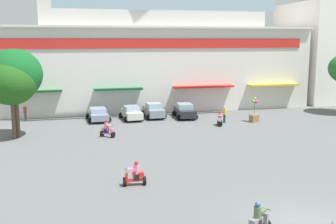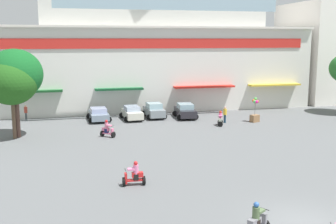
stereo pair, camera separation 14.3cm
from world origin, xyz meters
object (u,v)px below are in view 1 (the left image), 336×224
Objects in this scene: parked_car_3 at (185,111)px; scooter_rider_5 at (220,120)px; parked_car_0 at (98,114)px; scooter_rider_1 at (107,130)px; scooter_rider_2 at (135,176)px; pedestrian_1 at (25,112)px; scooter_rider_4 at (258,221)px; parked_car_2 at (154,110)px; pedestrian_0 at (224,114)px; plaza_tree_0 at (11,81)px; balloon_vendor_cart at (254,113)px; parked_car_1 at (131,113)px; plaza_tree_2 at (14,75)px.

parked_car_3 is 2.75× the size of scooter_rider_5.
parked_car_0 is 7.68m from scooter_rider_1.
scooter_rider_2 is 18.60m from scooter_rider_5.
scooter_rider_4 is at bearing -67.51° from pedestrian_1.
scooter_rider_4 is at bearing -92.50° from parked_car_2.
pedestrian_0 is at bearing -34.75° from parked_car_2.
scooter_rider_1 is 11.59m from scooter_rider_5.
scooter_rider_5 is (5.55, -5.65, -0.21)m from parked_car_2.
parked_car_0 is at bearing 176.15° from parked_car_3.
plaza_tree_0 is 23.72m from balloon_vendor_cart.
scooter_rider_1 reaches higher than parked_car_1.
parked_car_2 is at bearing 87.50° from scooter_rider_4.
scooter_rider_5 is at bearing 73.24° from scooter_rider_4.
parked_car_1 is 2.57m from parked_car_2.
plaza_tree_2 is 19.55m from scooter_rider_5.
scooter_rider_4 is at bearing -114.98° from balloon_vendor_cart.
pedestrian_0 is (7.70, 23.65, 0.31)m from scooter_rider_4.
parked_car_2 is at bearing 145.25° from pedestrian_0.
plaza_tree_2 is 17.16m from scooter_rider_2.
scooter_rider_4 is (-4.49, -27.19, -0.15)m from parked_car_3.
scooter_rider_2 is (-2.91, -20.16, -0.15)m from parked_car_1.
plaza_tree_2 is 8.83m from pedestrian_1.
parked_car_3 is at bearing -16.23° from parked_car_2.
scooter_rider_2 is at bearing -61.09° from plaza_tree_2.
scooter_rider_2 is at bearing -70.01° from pedestrian_1.
parked_car_0 is 7.60m from pedestrian_1.
plaza_tree_0 is at bearing -161.10° from parked_car_3.
parked_car_1 is at bearing 27.95° from plaza_tree_2.
scooter_rider_1 is at bearing -9.18° from plaza_tree_0.
scooter_rider_5 is at bearing -32.54° from parked_car_1.
parked_car_2 is (13.64, 6.74, -4.17)m from plaza_tree_0.
pedestrian_1 is at bearing 174.39° from parked_car_2.
parked_car_2 is at bearing 3.09° from parked_car_0.
plaza_tree_0 is 2.76× the size of balloon_vendor_cart.
pedestrian_0 is (0.93, 1.16, 0.35)m from scooter_rider_5.
parked_car_0 is 20.35m from scooter_rider_2.
scooter_rider_5 is 0.88× the size of pedestrian_0.
pedestrian_1 is at bearing 129.28° from scooter_rider_1.
parked_car_2 is 7.92m from scooter_rider_5.
plaza_tree_0 is 0.92× the size of plaza_tree_2.
scooter_rider_5 reaches higher than parked_car_0.
pedestrian_1 is at bearing 170.51° from parked_car_1.
plaza_tree_0 is 1.74× the size of parked_car_3.
plaza_tree_2 reaches higher than parked_car_1.
plaza_tree_0 is at bearing 170.82° from scooter_rider_1.
plaza_tree_0 is 20.64m from pedestrian_0.
scooter_rider_5 is 0.58× the size of balloon_vendor_cart.
parked_car_2 is at bearing -5.61° from pedestrian_1.
parked_car_2 is 21.37m from scooter_rider_2.
pedestrian_1 reaches higher than scooter_rider_4.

